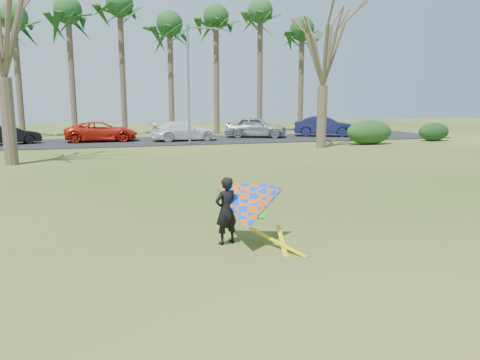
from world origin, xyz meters
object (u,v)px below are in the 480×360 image
object	(u,v)px
bare_tree_right	(324,44)
car_3	(184,131)
streetlight	(191,79)
car_4	(256,127)
car_5	(325,126)
kite_flyer	(246,209)
car_2	(101,131)
car_1	(9,135)

from	to	relation	value
bare_tree_right	car_3	size ratio (longest dim) A/B	1.91
streetlight	car_4	world-z (taller)	streetlight
car_5	kite_flyer	bearing A→B (deg)	175.38
streetlight	car_5	size ratio (longest dim) A/B	1.62
car_5	bare_tree_right	bearing A→B (deg)	177.31
car_2	car_4	size ratio (longest dim) A/B	1.05
car_1	car_3	xyz separation A→B (m)	(11.91, -0.39, 0.05)
bare_tree_right	car_3	world-z (taller)	bare_tree_right
car_1	car_4	xyz separation A→B (m)	(17.87, 0.83, 0.19)
car_3	car_5	world-z (taller)	car_5
car_5	kite_flyer	distance (m)	29.16
car_5	kite_flyer	xyz separation A→B (m)	(-14.22, -25.46, -0.03)
car_4	kite_flyer	world-z (taller)	kite_flyer
streetlight	car_5	bearing A→B (deg)	15.86
car_5	car_4	bearing A→B (deg)	109.11
bare_tree_right	streetlight	bearing A→B (deg)	152.97
car_1	kite_flyer	size ratio (longest dim) A/B	1.64
bare_tree_right	car_3	bearing A→B (deg)	140.27
car_1	kite_flyer	world-z (taller)	kite_flyer
car_2	car_4	xyz separation A→B (m)	(11.84, 0.22, 0.12)
bare_tree_right	car_1	size ratio (longest dim) A/B	2.35
kite_flyer	car_3	bearing A→B (deg)	84.28
car_1	car_4	distance (m)	17.89
streetlight	car_2	size ratio (longest dim) A/B	1.56
bare_tree_right	car_4	xyz separation A→B (m)	(-2.01, 7.85, -5.67)
bare_tree_right	car_5	xyz separation A→B (m)	(3.76, 7.30, -5.69)
streetlight	car_3	bearing A→B (deg)	92.93
car_1	car_3	bearing A→B (deg)	-115.01
car_1	car_3	distance (m)	11.92
car_2	kite_flyer	distance (m)	26.02
kite_flyer	streetlight	bearing A→B (deg)	83.26
streetlight	kite_flyer	size ratio (longest dim) A/B	3.35
car_4	kite_flyer	distance (m)	27.35
streetlight	car_1	distance (m)	12.98
car_4	car_2	bearing A→B (deg)	111.96
car_5	car_2	bearing A→B (deg)	113.48
car_2	car_5	bearing A→B (deg)	-91.56
car_3	streetlight	bearing A→B (deg)	177.19
car_3	car_5	distance (m)	11.75
car_4	car_1	bearing A→B (deg)	113.56
bare_tree_right	car_5	world-z (taller)	bare_tree_right
bare_tree_right	car_2	xyz separation A→B (m)	(-13.85, 7.63, -5.79)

